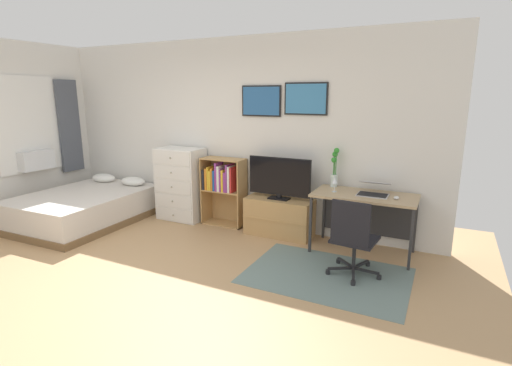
% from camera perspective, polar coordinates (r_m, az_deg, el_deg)
% --- Properties ---
extents(ground_plane, '(7.20, 7.20, 0.00)m').
position_cam_1_polar(ground_plane, '(4.28, -20.60, -14.40)').
color(ground_plane, tan).
extents(wall_back_with_posters, '(6.12, 0.09, 2.70)m').
position_cam_1_polar(wall_back_with_posters, '(5.75, -3.67, 7.43)').
color(wall_back_with_posters, silver).
rests_on(wall_back_with_posters, ground_plane).
extents(area_rug, '(1.70, 1.20, 0.01)m').
position_cam_1_polar(area_rug, '(4.35, 10.40, -13.25)').
color(area_rug, slate).
rests_on(area_rug, ground_plane).
extents(bed, '(1.53, 2.02, 0.58)m').
position_cam_1_polar(bed, '(6.46, -23.91, -3.22)').
color(bed, brown).
rests_on(bed, ground_plane).
extents(dresser, '(0.71, 0.46, 1.11)m').
position_cam_1_polar(dresser, '(6.07, -11.04, -0.15)').
color(dresser, white).
rests_on(dresser, ground_plane).
extents(bookshelf, '(0.64, 0.30, 1.00)m').
position_cam_1_polar(bookshelf, '(5.71, -5.00, -0.27)').
color(bookshelf, tan).
rests_on(bookshelf, ground_plane).
extents(tv_stand, '(0.92, 0.41, 0.52)m').
position_cam_1_polar(tv_stand, '(5.35, 3.47, -5.01)').
color(tv_stand, tan).
rests_on(tv_stand, ground_plane).
extents(television, '(0.89, 0.16, 0.57)m').
position_cam_1_polar(television, '(5.19, 3.45, 0.68)').
color(television, black).
rests_on(television, tv_stand).
extents(desk, '(1.21, 0.62, 0.74)m').
position_cam_1_polar(desk, '(4.91, 15.87, -2.91)').
color(desk, tan).
rests_on(desk, ground_plane).
extents(office_chair, '(0.57, 0.58, 0.86)m').
position_cam_1_polar(office_chair, '(4.20, 14.09, -7.66)').
color(office_chair, '#232326').
rests_on(office_chair, ground_plane).
extents(laptop, '(0.36, 0.39, 0.16)m').
position_cam_1_polar(laptop, '(4.82, 17.02, -0.88)').
color(laptop, '#B7B7BC').
rests_on(laptop, desk).
extents(computer_mouse, '(0.06, 0.10, 0.03)m').
position_cam_1_polar(computer_mouse, '(4.69, 20.04, -2.06)').
color(computer_mouse, silver).
rests_on(computer_mouse, desk).
extents(bamboo_vase, '(0.10, 0.10, 0.51)m').
position_cam_1_polar(bamboo_vase, '(5.06, 11.53, 2.00)').
color(bamboo_vase, silver).
rests_on(bamboo_vase, desk).
extents(wine_glass, '(0.07, 0.07, 0.18)m').
position_cam_1_polar(wine_glass, '(4.81, 11.57, 0.27)').
color(wine_glass, silver).
rests_on(wine_glass, desk).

